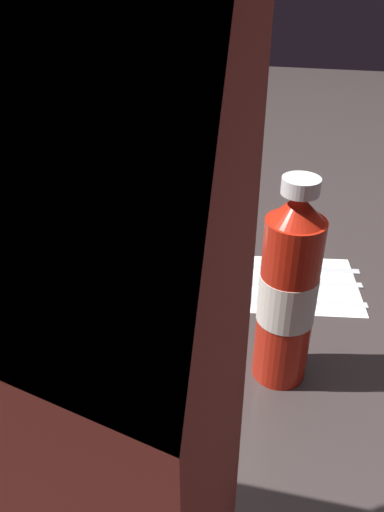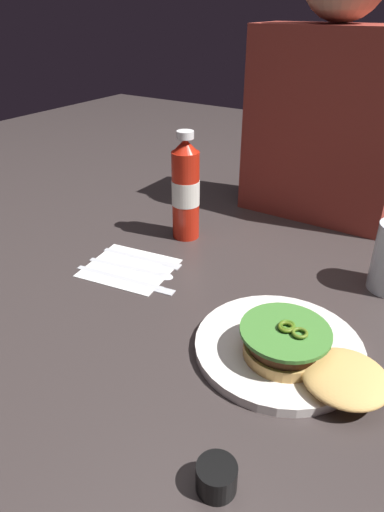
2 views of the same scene
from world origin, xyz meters
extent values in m
plane|color=#362E2D|center=(0.00, 0.00, 0.00)|extent=(3.00, 3.00, 0.00)
cylinder|color=silver|center=(0.14, -0.02, 0.01)|extent=(0.25, 0.25, 0.02)
cylinder|color=tan|center=(0.15, -0.04, 0.02)|extent=(0.11, 0.11, 0.02)
cylinder|color=#512D19|center=(0.15, -0.04, 0.04)|extent=(0.11, 0.11, 0.02)
cylinder|color=red|center=(0.15, -0.04, 0.05)|extent=(0.10, 0.10, 0.01)
cylinder|color=#417D31|center=(0.15, -0.04, 0.06)|extent=(0.13, 0.13, 0.01)
torus|color=#4F6A16|center=(0.15, -0.04, 0.07)|extent=(0.02, 0.02, 0.01)
torus|color=#426D19|center=(0.15, -0.04, 0.07)|extent=(0.02, 0.02, 0.01)
torus|color=#516C1C|center=(0.17, -0.05, 0.07)|extent=(0.02, 0.02, 0.01)
ellipsoid|color=tan|center=(0.24, -0.06, 0.03)|extent=(0.11, 0.11, 0.03)
cylinder|color=red|center=(-0.19, 0.22, 0.10)|extent=(0.06, 0.06, 0.19)
cone|color=red|center=(-0.19, 0.22, 0.21)|extent=(0.05, 0.05, 0.03)
cylinder|color=white|center=(-0.19, 0.22, 0.23)|extent=(0.04, 0.04, 0.02)
cylinder|color=white|center=(-0.19, 0.22, 0.10)|extent=(0.06, 0.06, 0.05)
cylinder|color=black|center=(0.17, -0.26, 0.02)|extent=(0.04, 0.04, 0.03)
cube|color=white|center=(-0.21, 0.04, 0.00)|extent=(0.18, 0.17, 0.00)
cube|color=silver|center=(-0.20, 0.00, 0.00)|extent=(0.19, 0.04, 0.00)
cube|color=silver|center=(-0.12, 0.01, 0.00)|extent=(0.08, 0.03, 0.00)
cube|color=silver|center=(-0.21, 0.04, 0.00)|extent=(0.18, 0.05, 0.00)
ellipsoid|color=silver|center=(-0.13, 0.05, 0.00)|extent=(0.04, 0.03, 0.00)
cube|color=silver|center=(-0.21, 0.08, 0.00)|extent=(0.17, 0.04, 0.00)
cube|color=silver|center=(-0.14, 0.09, 0.00)|extent=(0.04, 0.03, 0.00)
cube|color=maroon|center=(0.00, 0.50, 0.21)|extent=(0.34, 0.15, 0.42)
camera|label=1|loc=(-0.19, 0.64, 0.41)|focal=35.01mm
camera|label=2|loc=(0.31, -0.53, 0.46)|focal=31.37mm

